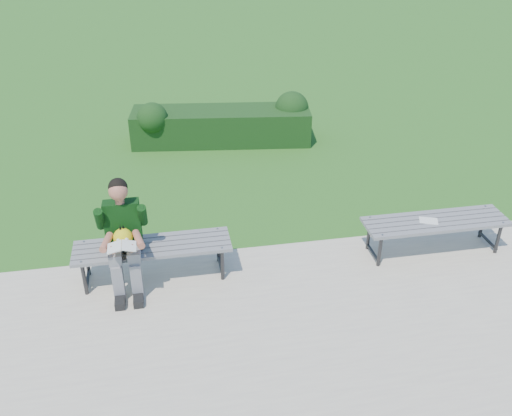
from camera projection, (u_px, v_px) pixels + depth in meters
ground at (266, 247)px, 7.36m from camera, size 80.00×80.00×0.00m
walkway at (299, 339)px, 5.86m from camera, size 30.00×3.50×0.02m
hedge at (224, 123)px, 10.19m from camera, size 3.24×1.19×0.87m
bench_left at (153, 249)px, 6.58m from camera, size 1.80×0.50×0.46m
bench_right at (435, 224)px, 7.06m from camera, size 1.80×0.50×0.46m
seated_boy at (123, 234)px, 6.31m from camera, size 0.56×0.76×1.31m
paper_sheet at (429, 221)px, 7.02m from camera, size 0.26×0.23×0.01m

